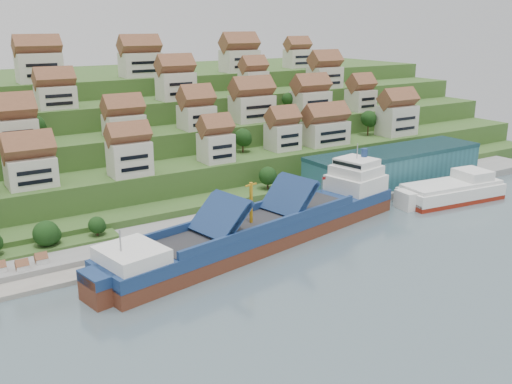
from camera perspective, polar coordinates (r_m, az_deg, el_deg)
ground at (r=136.69m, az=3.23°, el=-4.63°), size 300.00×300.00×0.00m
quay at (r=159.01m, az=5.96°, el=-1.17°), size 180.00×14.00×2.20m
pebble_beach at (r=126.29m, az=-22.39°, el=-7.55°), size 45.00×20.00×1.00m
hillside at (r=223.19m, az=-12.48°, el=6.26°), size 260.00×128.00×31.00m
hillside_village at (r=182.61m, az=-7.17°, el=8.59°), size 160.54×64.23×29.11m
hillside_trees at (r=167.01m, az=-8.56°, el=5.51°), size 144.47×62.06×31.37m
warehouse at (r=179.70m, az=13.67°, el=2.56°), size 60.00×15.00×10.00m
flagpole at (r=152.46m, az=6.63°, el=0.30°), size 1.28×0.16×8.00m
beach_huts at (r=124.28m, az=-23.27°, el=-7.25°), size 14.40×3.70×2.20m
cargo_ship at (r=134.01m, az=1.59°, el=-3.46°), size 84.32×28.55×18.56m
second_ship at (r=173.33m, az=19.07°, el=0.06°), size 32.27×14.98×9.04m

